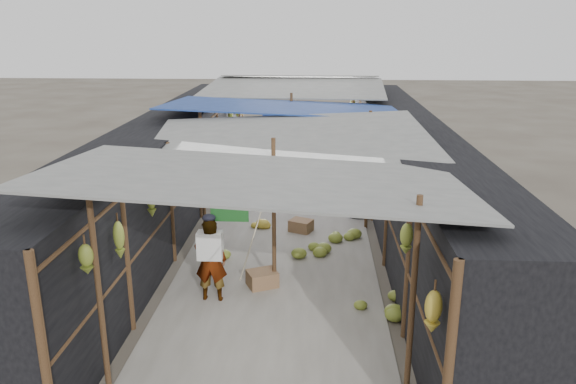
% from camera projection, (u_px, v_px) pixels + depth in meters
% --- Properties ---
extents(aisle_slab, '(3.60, 16.00, 0.02)m').
position_uv_depth(aisle_slab, '(286.00, 218.00, 13.00)').
color(aisle_slab, '#9E998E').
rests_on(aisle_slab, ground).
extents(stall_left, '(1.40, 15.00, 2.30)m').
position_uv_depth(stall_left, '(168.00, 169.00, 12.81)').
color(stall_left, black).
rests_on(stall_left, ground).
extents(stall_right, '(1.40, 15.00, 2.30)m').
position_uv_depth(stall_right, '(406.00, 172.00, 12.54)').
color(stall_right, black).
rests_on(stall_right, ground).
extents(crate_near, '(0.60, 0.55, 0.29)m').
position_uv_depth(crate_near, '(262.00, 279.00, 9.60)').
color(crate_near, '#996C4E').
rests_on(crate_near, ground).
extents(crate_mid, '(0.57, 0.52, 0.27)m').
position_uv_depth(crate_mid, '(301.00, 226.00, 12.14)').
color(crate_mid, '#996C4E').
rests_on(crate_mid, ground).
extents(crate_back, '(0.58, 0.53, 0.30)m').
position_uv_depth(crate_back, '(252.00, 185.00, 15.14)').
color(crate_back, '#996C4E').
rests_on(crate_back, ground).
extents(black_basin, '(0.64, 0.64, 0.19)m').
position_uv_depth(black_basin, '(359.00, 212.00, 13.18)').
color(black_basin, black).
rests_on(black_basin, ground).
extents(vendor_elderly, '(0.52, 0.34, 1.42)m').
position_uv_depth(vendor_elderly, '(211.00, 260.00, 8.99)').
color(vendor_elderly, silver).
rests_on(vendor_elderly, ground).
extents(shopper_blue, '(0.82, 0.67, 1.57)m').
position_uv_depth(shopper_blue, '(294.00, 174.00, 13.81)').
color(shopper_blue, '#2235AA').
rests_on(shopper_blue, ground).
extents(vendor_seated, '(0.41, 0.58, 0.81)m').
position_uv_depth(vendor_seated, '(320.00, 184.00, 14.37)').
color(vendor_seated, '#4C4842').
rests_on(vendor_seated, ground).
extents(market_canopy, '(5.62, 15.20, 2.77)m').
position_uv_depth(market_canopy, '(288.00, 113.00, 12.63)').
color(market_canopy, brown).
rests_on(market_canopy, ground).
extents(hanging_bananas, '(3.96, 14.22, 0.76)m').
position_uv_depth(hanging_bananas, '(287.00, 147.00, 12.80)').
color(hanging_bananas, olive).
rests_on(hanging_bananas, ground).
extents(floor_bananas, '(4.02, 9.72, 0.36)m').
position_uv_depth(floor_bananas, '(295.00, 214.00, 12.87)').
color(floor_bananas, gold).
rests_on(floor_bananas, ground).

